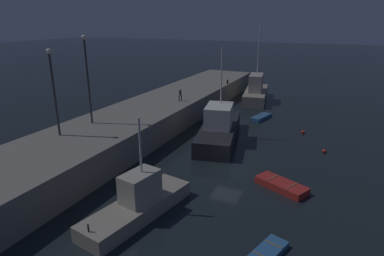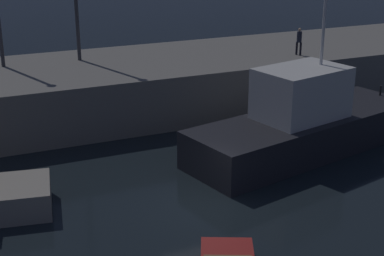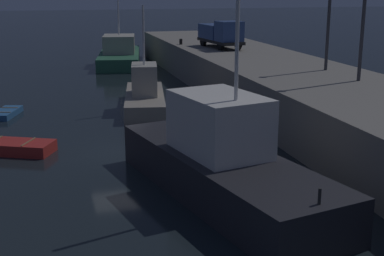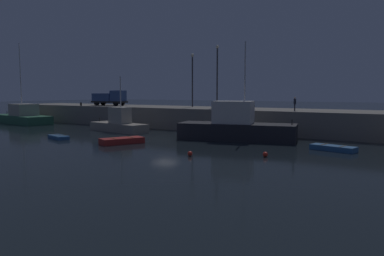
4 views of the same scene
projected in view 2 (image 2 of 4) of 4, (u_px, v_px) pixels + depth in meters
ground_plane at (203, 207)px, 21.55m from camera, size 320.00×320.00×0.00m
pier_quay at (108, 89)px, 31.65m from camera, size 73.09×8.43×2.79m
fishing_trawler_red at (304, 123)px, 26.40m from camera, size 12.32×6.07×9.91m
dockworker at (299, 40)px, 32.94m from camera, size 0.34×0.40×1.55m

